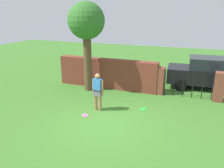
# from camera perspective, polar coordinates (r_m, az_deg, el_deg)

# --- Properties ---
(ground_plane) EXTENTS (40.00, 40.00, 0.00)m
(ground_plane) POSITION_cam_1_polar(r_m,az_deg,el_deg) (8.63, -1.85, -10.05)
(ground_plane) COLOR #3D7528
(brick_wall) EXTENTS (5.55, 0.50, 1.60)m
(brick_wall) POSITION_cam_1_polar(r_m,az_deg,el_deg) (12.29, -1.27, 2.73)
(brick_wall) COLOR brown
(brick_wall) RESTS_ON ground
(tree) EXTENTS (1.85, 1.85, 4.54)m
(tree) POSITION_cam_1_polar(r_m,az_deg,el_deg) (11.54, -6.54, 14.98)
(tree) COLOR brown
(tree) RESTS_ON ground
(person) EXTENTS (0.53, 0.27, 1.62)m
(person) POSITION_cam_1_polar(r_m,az_deg,el_deg) (9.42, -3.65, -1.60)
(person) COLOR #9E704C
(person) RESTS_ON ground
(fence_gate) EXTENTS (3.20, 0.44, 1.40)m
(fence_gate) POSITION_cam_1_polar(r_m,az_deg,el_deg) (11.50, 18.81, 0.08)
(fence_gate) COLOR brown
(fence_gate) RESTS_ON ground
(car) EXTENTS (4.30, 2.12, 1.72)m
(car) POSITION_cam_1_polar(r_m,az_deg,el_deg) (13.18, 23.17, 2.57)
(car) COLOR black
(car) RESTS_ON ground
(frisbee_green) EXTENTS (0.27, 0.27, 0.02)m
(frisbee_green) POSITION_cam_1_polar(r_m,az_deg,el_deg) (9.88, 7.98, -6.34)
(frisbee_green) COLOR green
(frisbee_green) RESTS_ON ground
(frisbee_pink) EXTENTS (0.27, 0.27, 0.02)m
(frisbee_pink) POSITION_cam_1_polar(r_m,az_deg,el_deg) (9.30, -6.85, -7.92)
(frisbee_pink) COLOR pink
(frisbee_pink) RESTS_ON ground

